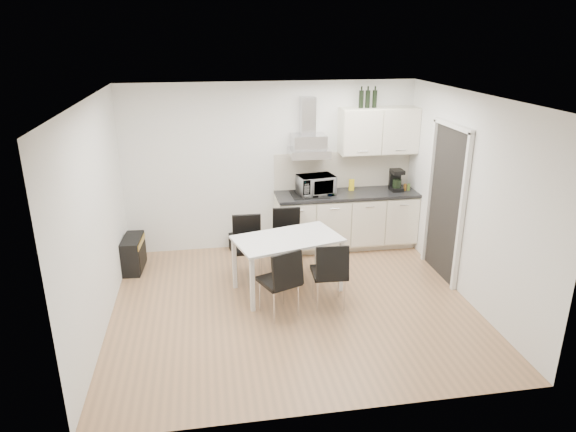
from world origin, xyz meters
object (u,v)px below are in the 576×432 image
(chair_far_right, at_px, (288,240))
(chair_near_left, at_px, (279,282))
(chair_far_left, at_px, (248,249))
(floor_speaker, at_px, (234,241))
(kitchenette, at_px, (348,197))
(dining_table, at_px, (287,244))
(guitar_amp, at_px, (133,254))
(chair_near_right, at_px, (329,273))

(chair_far_right, relative_size, chair_near_left, 1.00)
(chair_far_left, height_order, floor_speaker, chair_far_left)
(kitchenette, xyz_separation_m, chair_far_left, (-1.67, -0.87, -0.39))
(chair_far_right, bearing_deg, floor_speaker, -46.89)
(dining_table, bearing_deg, kitchenette, 32.68)
(floor_speaker, bearing_deg, chair_far_right, -56.75)
(chair_near_left, xyz_separation_m, floor_speaker, (-0.41, 2.09, -0.31))
(chair_far_right, height_order, guitar_amp, chair_far_right)
(dining_table, height_order, chair_far_left, chair_far_left)
(dining_table, xyz_separation_m, chair_far_left, (-0.48, 0.45, -0.22))
(chair_near_right, xyz_separation_m, floor_speaker, (-1.06, 1.97, -0.31))
(dining_table, relative_size, chair_near_right, 1.71)
(dining_table, bearing_deg, chair_near_right, -63.18)
(dining_table, bearing_deg, chair_far_left, 122.05)
(chair_near_left, bearing_deg, dining_table, 48.97)
(chair_near_left, distance_m, floor_speaker, 2.15)
(kitchenette, relative_size, floor_speaker, 9.58)
(chair_near_right, distance_m, floor_speaker, 2.26)
(guitar_amp, bearing_deg, chair_far_left, -13.89)
(dining_table, xyz_separation_m, chair_near_left, (-0.20, -0.61, -0.22))
(chair_near_right, bearing_deg, chair_near_left, -166.85)
(chair_far_right, xyz_separation_m, chair_near_right, (0.33, -1.14, 0.00))
(chair_far_right, relative_size, guitar_amp, 1.43)
(chair_near_right, height_order, floor_speaker, chair_near_right)
(chair_far_left, height_order, chair_near_right, same)
(chair_far_right, distance_m, floor_speaker, 1.15)
(chair_far_left, bearing_deg, dining_table, 138.48)
(dining_table, height_order, chair_near_left, chair_near_left)
(kitchenette, distance_m, guitar_amp, 3.36)
(chair_far_right, relative_size, floor_speaker, 3.35)
(kitchenette, bearing_deg, chair_near_right, -112.38)
(kitchenette, height_order, chair_near_right, kitchenette)
(chair_near_left, xyz_separation_m, guitar_amp, (-1.90, 1.58, -0.19))
(dining_table, xyz_separation_m, guitar_amp, (-2.10, 0.97, -0.41))
(chair_far_left, xyz_separation_m, chair_near_right, (0.93, -0.94, 0.00))
(guitar_amp, distance_m, floor_speaker, 1.58)
(chair_near_right, distance_m, guitar_amp, 2.95)
(chair_far_left, xyz_separation_m, chair_near_left, (0.28, -1.06, 0.00))
(kitchenette, height_order, chair_far_left, kitchenette)
(chair_far_right, distance_m, chair_near_left, 1.30)
(chair_far_right, height_order, chair_near_right, same)
(dining_table, xyz_separation_m, chair_near_right, (0.44, -0.49, -0.22))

